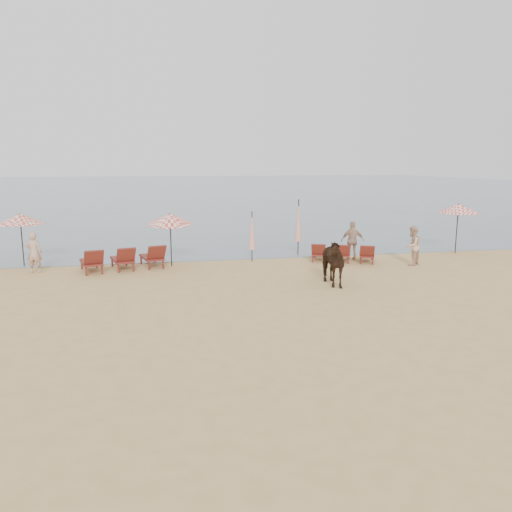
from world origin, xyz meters
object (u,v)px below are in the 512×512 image
(lounger_cluster_right, at_px, (343,253))
(beachgoer_right_a, at_px, (412,246))
(beachgoer_right_b, at_px, (352,241))
(umbrella_closed_right, at_px, (298,221))
(lounger_cluster_left, at_px, (123,258))
(beachgoer_left, at_px, (34,252))
(umbrella_closed_left, at_px, (252,231))
(cow, at_px, (329,261))
(umbrella_open_left_b, at_px, (170,219))
(umbrella_open_right, at_px, (458,208))
(umbrella_open_left_a, at_px, (20,219))

(lounger_cluster_right, distance_m, beachgoer_right_a, 2.82)
(beachgoer_right_b, bearing_deg, umbrella_closed_right, -29.60)
(lounger_cluster_left, xyz_separation_m, beachgoer_left, (-3.29, 0.20, 0.32))
(umbrella_closed_left, distance_m, beachgoer_left, 8.60)
(cow, relative_size, beachgoer_right_b, 1.15)
(umbrella_open_left_b, xyz_separation_m, umbrella_open_right, (13.08, 0.36, 0.14))
(beachgoer_right_a, bearing_deg, lounger_cluster_left, -44.32)
(beachgoer_right_b, bearing_deg, umbrella_open_left_a, 7.11)
(lounger_cluster_right, height_order, umbrella_closed_left, umbrella_closed_left)
(umbrella_open_left_b, bearing_deg, cow, -58.63)
(umbrella_closed_left, distance_m, beachgoer_right_a, 6.63)
(lounger_cluster_left, relative_size, beachgoer_right_b, 2.02)
(lounger_cluster_right, height_order, cow, cow)
(lounger_cluster_left, height_order, umbrella_closed_right, umbrella_closed_right)
(umbrella_open_left_b, relative_size, beachgoer_right_a, 1.39)
(lounger_cluster_left, distance_m, umbrella_closed_left, 5.39)
(umbrella_open_left_a, distance_m, cow, 12.43)
(beachgoer_left, bearing_deg, beachgoer_right_a, -179.93)
(umbrella_open_left_b, bearing_deg, lounger_cluster_left, 174.67)
(beachgoer_right_a, height_order, beachgoer_right_b, beachgoer_right_b)
(umbrella_closed_left, bearing_deg, lounger_cluster_right, -13.94)
(umbrella_open_left_b, height_order, umbrella_closed_left, umbrella_open_left_b)
(cow, bearing_deg, umbrella_open_left_a, 152.36)
(lounger_cluster_right, relative_size, beachgoer_left, 1.88)
(umbrella_open_left_b, distance_m, beachgoer_right_b, 7.79)
(umbrella_open_left_b, bearing_deg, umbrella_closed_left, -14.08)
(lounger_cluster_left, height_order, cow, cow)
(lounger_cluster_left, relative_size, umbrella_closed_left, 1.59)
(lounger_cluster_right, relative_size, beachgoer_right_b, 1.75)
(lounger_cluster_right, relative_size, umbrella_closed_left, 1.38)
(umbrella_open_left_a, bearing_deg, beachgoer_right_b, 17.08)
(umbrella_closed_right, bearing_deg, cow, -95.82)
(lounger_cluster_left, bearing_deg, umbrella_open_left_b, -0.62)
(umbrella_closed_left, distance_m, beachgoer_right_b, 4.36)
(beachgoer_right_a, bearing_deg, umbrella_closed_right, -77.80)
(lounger_cluster_left, relative_size, umbrella_open_right, 1.47)
(umbrella_open_left_a, height_order, umbrella_open_right, umbrella_open_right)
(umbrella_open_left_a, distance_m, umbrella_open_right, 19.00)
(umbrella_closed_left, xyz_separation_m, beachgoer_left, (-8.56, -0.55, -0.53))
(lounger_cluster_right, height_order, umbrella_open_right, umbrella_open_right)
(lounger_cluster_left, bearing_deg, umbrella_open_left_a, 143.65)
(beachgoer_right_b, bearing_deg, beachgoer_right_a, 156.12)
(cow, bearing_deg, lounger_cluster_right, 60.67)
(lounger_cluster_right, distance_m, beachgoer_left, 12.31)
(cow, bearing_deg, umbrella_closed_left, 109.92)
(beachgoer_left, bearing_deg, umbrella_open_right, -172.12)
(beachgoer_right_a, bearing_deg, umbrella_open_left_b, -48.20)
(umbrella_open_left_b, height_order, beachgoer_right_b, umbrella_open_left_b)
(umbrella_closed_right, distance_m, cow, 5.86)
(lounger_cluster_right, xyz_separation_m, beachgoer_left, (-12.30, 0.37, 0.39))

